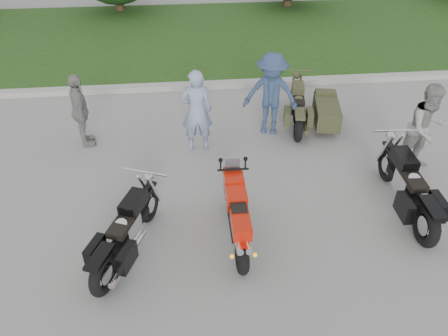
{
  "coord_description": "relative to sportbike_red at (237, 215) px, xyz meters",
  "views": [
    {
      "loc": [
        -0.62,
        -5.26,
        5.24
      ],
      "look_at": [
        0.01,
        0.96,
        0.8
      ],
      "focal_mm": 35.0,
      "sensor_mm": 36.0,
      "label": 1
    }
  ],
  "objects": [
    {
      "name": "ground",
      "position": [
        -0.13,
        0.02,
        -0.55
      ],
      "size": [
        80.0,
        80.0,
        0.0
      ],
      "primitive_type": "plane",
      "color": "gray",
      "rests_on": "ground"
    },
    {
      "name": "curb",
      "position": [
        -0.13,
        6.02,
        -0.47
      ],
      "size": [
        60.0,
        0.3,
        0.15
      ],
      "primitive_type": "cube",
      "color": "#A7A49D",
      "rests_on": "ground"
    },
    {
      "name": "grass_strip",
      "position": [
        -0.13,
        10.17,
        -0.48
      ],
      "size": [
        60.0,
        8.0,
        0.14
      ],
      "primitive_type": "cube",
      "color": "#355E20",
      "rests_on": "ground"
    },
    {
      "name": "sportbike_red",
      "position": [
        0.0,
        0.0,
        0.0
      ],
      "size": [
        0.33,
        1.96,
        0.93
      ],
      "rotation": [
        0.0,
        0.0,
        -0.01
      ],
      "color": "black",
      "rests_on": "ground"
    },
    {
      "name": "cruiser_left",
      "position": [
        -1.78,
        -0.16,
        -0.1
      ],
      "size": [
        0.97,
        2.18,
        0.88
      ],
      "rotation": [
        0.0,
        0.0,
        -0.38
      ],
      "color": "black",
      "rests_on": "ground"
    },
    {
      "name": "cruiser_right",
      "position": [
        3.1,
        0.42,
        -0.06
      ],
      "size": [
        0.44,
        2.49,
        0.96
      ],
      "rotation": [
        0.0,
        0.0,
        -0.05
      ],
      "color": "black",
      "rests_on": "ground"
    },
    {
      "name": "cruiser_sidecar",
      "position": [
        2.29,
        3.63,
        -0.14
      ],
      "size": [
        1.35,
        2.24,
        0.87
      ],
      "rotation": [
        0.0,
        0.0,
        -0.19
      ],
      "color": "black",
      "rests_on": "ground"
    },
    {
      "name": "person_stripe",
      "position": [
        -0.5,
        2.94,
        0.37
      ],
      "size": [
        0.67,
        0.45,
        1.83
      ],
      "primitive_type": "imported",
      "rotation": [
        0.0,
        0.0,
        3.12
      ],
      "color": "#8997BB",
      "rests_on": "ground"
    },
    {
      "name": "person_grey",
      "position": [
        3.96,
        1.75,
        0.37
      ],
      "size": [
        1.01,
        0.85,
        1.84
      ],
      "primitive_type": "imported",
      "rotation": [
        0.0,
        0.0,
        0.19
      ],
      "color": "gray",
      "rests_on": "ground"
    },
    {
      "name": "person_denim",
      "position": [
        1.19,
        3.47,
        0.41
      ],
      "size": [
        1.39,
        1.05,
        1.91
      ],
      "primitive_type": "imported",
      "rotation": [
        0.0,
        0.0,
        -0.31
      ],
      "color": "navy",
      "rests_on": "ground"
    },
    {
      "name": "person_back",
      "position": [
        -2.97,
        3.35,
        0.28
      ],
      "size": [
        0.64,
        1.04,
        1.65
      ],
      "primitive_type": "imported",
      "rotation": [
        0.0,
        0.0,
        1.83
      ],
      "color": "gray",
      "rests_on": "ground"
    }
  ]
}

